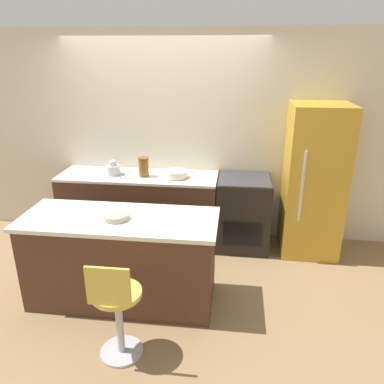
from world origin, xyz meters
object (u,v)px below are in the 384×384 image
Objects in this scene: refrigerator at (313,182)px; stool_chair at (117,311)px; kettle at (113,169)px; mixing_bowl at (176,174)px; oven_range at (243,213)px.

refrigerator is 2.70m from stool_chair.
refrigerator is at bearing 0.61° from kettle.
mixing_bowl is at bearing 85.29° from stool_chair.
refrigerator is 9.44× the size of kettle.
oven_range is 0.92m from refrigerator.
oven_range is 0.50× the size of refrigerator.
refrigerator reaches higher than oven_range.
oven_range is 3.29× the size of mixing_bowl.
oven_range is at bearing 2.68° from mixing_bowl.
mixing_bowl reaches higher than oven_range.
stool_chair is 3.35× the size of mixing_bowl.
stool_chair is (-1.78, -1.98, -0.45)m from refrigerator.
mixing_bowl is (0.16, 1.95, 0.49)m from stool_chair.
stool_chair is 4.82× the size of kettle.
mixing_bowl reaches higher than stool_chair.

